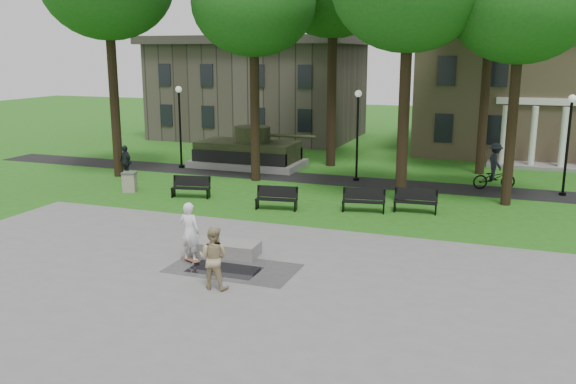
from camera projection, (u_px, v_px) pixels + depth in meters
name	position (u px, v px, depth m)	size (l,w,h in m)	color
ground	(255.00, 248.00, 21.08)	(120.00, 120.00, 0.00)	#285614
plaza	(183.00, 301.00, 16.51)	(22.00, 16.00, 0.02)	gray
footpath	(346.00, 181.00, 32.05)	(44.00, 2.60, 0.01)	black
building_right	(547.00, 87.00, 40.50)	(17.00, 12.00, 8.60)	#9E8460
building_left	(260.00, 91.00, 48.22)	(15.00, 10.00, 7.20)	#4C443D
tree_1	(254.00, 4.00, 30.20)	(6.20, 6.20, 11.63)	black
tree_3	(522.00, 3.00, 25.14)	(6.00, 6.00, 11.19)	black
lamp_left	(180.00, 120.00, 35.08)	(0.36, 0.36, 4.73)	black
lamp_mid	(357.00, 128.00, 31.54)	(0.36, 0.36, 4.73)	black
lamp_right	(568.00, 137.00, 28.16)	(0.36, 0.36, 4.73)	black
tank_monument	(248.00, 152.00, 35.87)	(7.45, 3.40, 2.40)	gray
puddle	(224.00, 270.00, 18.89)	(2.20, 1.20, 0.00)	black
concrete_block	(226.00, 248.00, 20.24)	(2.20, 1.00, 0.45)	gray
skateboard	(190.00, 260.00, 19.63)	(0.78, 0.20, 0.07)	brown
skateboarder	(190.00, 232.00, 19.52)	(0.71, 0.46, 1.94)	white
friend_watching	(213.00, 258.00, 17.22)	(0.89, 0.69, 1.82)	tan
pedestrian_walker	(126.00, 162.00, 32.53)	(1.05, 0.44, 1.79)	black
cyclist	(495.00, 170.00, 30.00)	(2.22, 1.47, 2.28)	black
park_bench_0	(192.00, 186.00, 28.32)	(1.85, 0.85, 1.00)	black
park_bench_1	(277.00, 197.00, 26.15)	(1.85, 0.78, 1.00)	black
park_bench_2	(364.00, 200.00, 25.75)	(1.85, 0.80, 1.00)	black
park_bench_3	(416.00, 200.00, 25.66)	(1.83, 0.64, 1.00)	black
trash_bin	(130.00, 182.00, 29.51)	(0.84, 0.84, 0.96)	#9F9283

